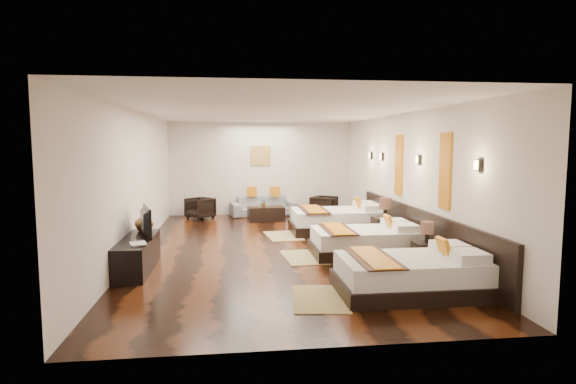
{
  "coord_description": "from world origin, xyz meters",
  "views": [
    {
      "loc": [
        -0.89,
        -9.39,
        2.17
      ],
      "look_at": [
        0.35,
        0.67,
        1.1
      ],
      "focal_mm": 28.92,
      "sensor_mm": 36.0,
      "label": 1
    }
  ],
  "objects": [
    {
      "name": "jute_mat_mid",
      "position": [
        0.47,
        -0.84,
        0.01
      ],
      "size": [
        0.85,
        1.26,
        0.01
      ],
      "primitive_type": "cube",
      "rotation": [
        0.0,
        0.0,
        0.09
      ],
      "color": "#9B854E",
      "rests_on": "floor"
    },
    {
      "name": "armchair_right",
      "position": [
        1.84,
        3.99,
        0.31
      ],
      "size": [
        0.93,
        0.93,
        0.62
      ],
      "primitive_type": "imported",
      "rotation": [
        0.0,
        0.0,
        0.97
      ],
      "color": "black",
      "rests_on": "floor"
    },
    {
      "name": "tv_console",
      "position": [
        -2.5,
        -1.38,
        0.28
      ],
      "size": [
        0.5,
        1.8,
        0.55
      ],
      "primitive_type": "cube",
      "color": "black",
      "rests_on": "floor"
    },
    {
      "name": "sconce_mid",
      "position": [
        2.7,
        -0.8,
        1.85
      ],
      "size": [
        0.07,
        0.12,
        0.18
      ],
      "color": "black",
      "rests_on": "right_wall"
    },
    {
      "name": "left_wall",
      "position": [
        -2.75,
        0.0,
        1.4
      ],
      "size": [
        0.01,
        9.5,
        2.8
      ],
      "primitive_type": "cube",
      "color": "silver",
      "rests_on": "floor"
    },
    {
      "name": "orange_panel_a",
      "position": [
        2.73,
        -1.9,
        1.7
      ],
      "size": [
        0.04,
        0.4,
        1.3
      ],
      "primitive_type": "cube",
      "color": "#D86014",
      "rests_on": "right_wall"
    },
    {
      "name": "right_wall",
      "position": [
        2.75,
        0.0,
        1.4
      ],
      "size": [
        0.01,
        9.5,
        2.8
      ],
      "primitive_type": "cube",
      "color": "silver",
      "rests_on": "floor"
    },
    {
      "name": "table_plant",
      "position": [
        0.0,
        3.37,
        0.52
      ],
      "size": [
        0.27,
        0.25,
        0.24
      ],
      "primitive_type": "imported",
      "rotation": [
        0.0,
        0.0,
        -0.33
      ],
      "color": "#21541C",
      "rests_on": "coffee_table"
    },
    {
      "name": "sconce_lounge",
      "position": [
        2.7,
        2.3,
        1.85
      ],
      "size": [
        0.07,
        0.12,
        0.18
      ],
      "color": "black",
      "rests_on": "right_wall"
    },
    {
      "name": "bed_far",
      "position": [
        1.7,
        1.57,
        0.29
      ],
      "size": [
        2.25,
        1.42,
        0.86
      ],
      "color": "black",
      "rests_on": "floor"
    },
    {
      "name": "nightstand_a",
      "position": [
        2.45,
        -1.89,
        0.29
      ],
      "size": [
        0.42,
        0.42,
        0.83
      ],
      "color": "black",
      "rests_on": "floor"
    },
    {
      "name": "jute_mat_near",
      "position": [
        0.32,
        -3.21,
        0.01
      ],
      "size": [
        0.89,
        1.28,
        0.01
      ],
      "primitive_type": "cube",
      "rotation": [
        0.0,
        0.0,
        -0.12
      ],
      "color": "#9B854E",
      "rests_on": "floor"
    },
    {
      "name": "figurine",
      "position": [
        -2.5,
        -0.67,
        0.73
      ],
      "size": [
        0.42,
        0.42,
        0.36
      ],
      "primitive_type": "imported",
      "rotation": [
        0.0,
        0.0,
        0.24
      ],
      "color": "brown",
      "rests_on": "tv_console"
    },
    {
      "name": "ceiling",
      "position": [
        0.0,
        0.0,
        2.8
      ],
      "size": [
        5.5,
        9.5,
        0.01
      ],
      "primitive_type": "cube",
      "color": "white",
      "rests_on": "floor"
    },
    {
      "name": "tv",
      "position": [
        -2.45,
        -1.17,
        0.81
      ],
      "size": [
        0.36,
        0.89,
        0.52
      ],
      "primitive_type": "imported",
      "rotation": [
        0.0,
        0.0,
        1.85
      ],
      "color": "black",
      "rests_on": "tv_console"
    },
    {
      "name": "book",
      "position": [
        -2.5,
        -1.91,
        0.57
      ],
      "size": [
        0.33,
        0.39,
        0.03
      ],
      "primitive_type": "imported",
      "rotation": [
        0.0,
        0.0,
        0.31
      ],
      "color": "black",
      "rests_on": "tv_console"
    },
    {
      "name": "orange_panel_b",
      "position": [
        2.73,
        0.3,
        1.7
      ],
      "size": [
        0.04,
        0.4,
        1.3
      ],
      "primitive_type": "cube",
      "color": "#D86014",
      "rests_on": "right_wall"
    },
    {
      "name": "headboard_panel",
      "position": [
        2.71,
        -0.8,
        0.45
      ],
      "size": [
        0.08,
        6.6,
        0.9
      ],
      "primitive_type": "cube",
      "color": "black",
      "rests_on": "floor"
    },
    {
      "name": "sconce_near",
      "position": [
        2.7,
        -3.0,
        1.85
      ],
      "size": [
        0.07,
        0.12,
        0.18
      ],
      "color": "black",
      "rests_on": "right_wall"
    },
    {
      "name": "armchair_left",
      "position": [
        -1.8,
        4.04,
        0.31
      ],
      "size": [
        0.94,
        0.94,
        0.61
      ],
      "primitive_type": "imported",
      "rotation": [
        0.0,
        0.0,
        -0.83
      ],
      "color": "black",
      "rests_on": "floor"
    },
    {
      "name": "gold_artwork",
      "position": [
        0.0,
        4.73,
        1.8
      ],
      "size": [
        0.6,
        0.04,
        0.6
      ],
      "primitive_type": "cube",
      "color": "#AD873F",
      "rests_on": "back_wall"
    },
    {
      "name": "nightstand_b",
      "position": [
        2.44,
        0.31,
        0.34
      ],
      "size": [
        0.5,
        0.5,
        0.98
      ],
      "color": "black",
      "rests_on": "floor"
    },
    {
      "name": "jute_mat_far",
      "position": [
        0.3,
        1.24,
        0.01
      ],
      "size": [
        0.88,
        1.28,
        0.01
      ],
      "primitive_type": "cube",
      "rotation": [
        0.0,
        0.0,
        0.12
      ],
      "color": "#9B854E",
      "rests_on": "floor"
    },
    {
      "name": "floor",
      "position": [
        0.0,
        0.0,
        0.0
      ],
      "size": [
        5.5,
        9.5,
        0.01
      ],
      "primitive_type": "cube",
      "color": "black",
      "rests_on": "ground"
    },
    {
      "name": "back_wall",
      "position": [
        0.0,
        4.75,
        1.4
      ],
      "size": [
        5.5,
        0.01,
        2.8
      ],
      "primitive_type": "cube",
      "color": "silver",
      "rests_on": "floor"
    },
    {
      "name": "bed_near",
      "position": [
        1.7,
        -3.11,
        0.28
      ],
      "size": [
        2.11,
        1.33,
        0.81
      ],
      "color": "black",
      "rests_on": "floor"
    },
    {
      "name": "sofa",
      "position": [
        0.06,
        4.45,
        0.29
      ],
      "size": [
        2.08,
        1.12,
        0.58
      ],
      "primitive_type": "imported",
      "rotation": [
        0.0,
        0.0,
        0.19
      ],
      "color": "slate",
      "rests_on": "floor"
    },
    {
      "name": "coffee_table",
      "position": [
        0.06,
        3.42,
        0.2
      ],
      "size": [
        1.04,
        0.58,
        0.4
      ],
      "primitive_type": "cube",
      "rotation": [
        0.0,
        0.0,
        0.09
      ],
      "color": "black",
      "rests_on": "floor"
    },
    {
      "name": "sconce_far",
      "position": [
        2.7,
        1.4,
        1.85
      ],
      "size": [
        0.07,
        0.12,
        0.18
      ],
      "color": "black",
      "rests_on": "right_wall"
    },
    {
      "name": "bed_mid",
      "position": [
        1.7,
        -0.77,
        0.27
      ],
      "size": [
        2.04,
        1.28,
        0.78
      ],
      "color": "black",
      "rests_on": "floor"
    }
  ]
}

